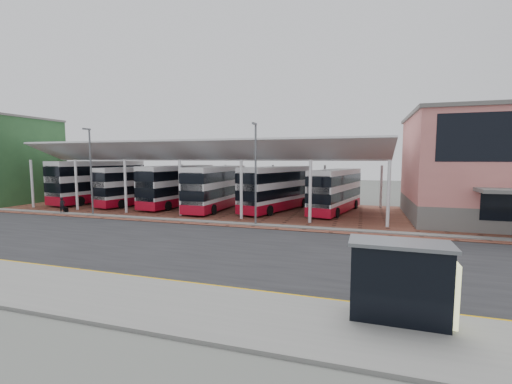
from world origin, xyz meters
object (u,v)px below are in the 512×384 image
(bus_3, at_px, (216,188))
(bus_shelter, at_px, (409,275))
(pedestrian, at_px, (62,205))
(bus_0, at_px, (100,182))
(bus_5, at_px, (336,191))
(bus_4, at_px, (278,189))
(bus_2, at_px, (178,186))
(bus_1, at_px, (138,186))

(bus_3, height_order, bus_shelter, bus_3)
(bus_3, distance_m, pedestrian, 14.89)
(bus_3, distance_m, bus_shelter, 26.74)
(bus_0, distance_m, bus_5, 28.28)
(bus_shelter, bearing_deg, bus_0, 145.57)
(bus_0, distance_m, bus_3, 16.30)
(bus_0, xyz_separation_m, bus_3, (16.23, -1.51, -0.26))
(bus_4, relative_size, pedestrian, 7.04)
(pedestrian, xyz_separation_m, bus_shelter, (29.03, -14.34, 0.88))
(bus_5, height_order, bus_shelter, bus_5)
(bus_2, distance_m, bus_5, 17.13)
(pedestrian, relative_size, bus_shelter, 0.49)
(bus_0, height_order, pedestrian, bus_0)
(bus_3, relative_size, pedestrian, 6.90)
(bus_3, bearing_deg, bus_1, 175.77)
(bus_4, distance_m, bus_5, 5.78)
(bus_0, height_order, bus_3, bus_0)
(pedestrian, bearing_deg, bus_3, -54.48)
(bus_1, distance_m, bus_2, 5.11)
(bus_2, distance_m, bus_4, 11.36)
(bus_0, distance_m, bus_2, 11.17)
(bus_3, xyz_separation_m, bus_5, (12.04, 1.62, -0.13))
(bus_4, xyz_separation_m, bus_shelter, (9.71, -22.56, -0.55))
(bus_4, bearing_deg, bus_3, -151.93)
(bus_3, bearing_deg, bus_5, 8.22)
(bus_0, height_order, bus_4, bus_0)
(bus_3, height_order, bus_5, bus_3)
(bus_0, height_order, bus_shelter, bus_0)
(bus_2, bearing_deg, bus_4, 7.21)
(bus_shelter, bearing_deg, bus_2, 134.22)
(bus_2, bearing_deg, pedestrian, -127.97)
(bus_2, bearing_deg, bus_1, -171.75)
(bus_4, bearing_deg, pedestrian, -139.15)
(bus_2, relative_size, bus_4, 1.01)
(bus_3, bearing_deg, bus_shelter, -52.66)
(bus_1, bearing_deg, pedestrian, -96.50)
(bus_1, relative_size, bus_shelter, 3.33)
(bus_shelter, bearing_deg, bus_4, 114.30)
(bus_3, xyz_separation_m, pedestrian, (-13.03, -7.08, -1.43))
(bus_4, height_order, bus_5, bus_4)
(bus_1, bearing_deg, bus_0, -172.99)
(bus_2, xyz_separation_m, bus_5, (17.12, 0.61, -0.15))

